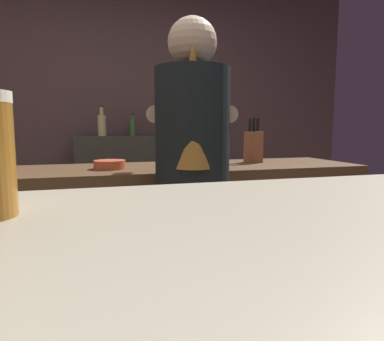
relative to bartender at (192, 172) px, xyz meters
name	(u,v)px	position (x,y,z in m)	size (l,w,h in m)	color
wall_back	(108,107)	(-0.26, 2.07, 0.40)	(5.20, 0.10, 2.70)	brown
prep_counter	(186,241)	(0.09, 0.46, -0.49)	(2.10, 0.60, 0.93)	brown
back_shelf	(131,192)	(-0.09, 1.79, -0.41)	(1.00, 0.36, 1.08)	#3E3E38
bartender	(192,172)	(0.00, 0.00, 0.00)	(0.49, 0.55, 1.64)	#353132
knife_block	(253,146)	(0.57, 0.53, 0.09)	(0.10, 0.08, 0.29)	#955938
mixing_bowl	(110,165)	(-0.35, 0.43, 0.00)	(0.17, 0.17, 0.05)	#CF5936
chefs_knife	(218,165)	(0.28, 0.41, -0.02)	(0.24, 0.03, 0.01)	silver
bottle_soy	(133,127)	(-0.05, 1.87, 0.21)	(0.06, 0.06, 0.21)	#428739
bottle_vinegar	(169,125)	(0.27, 1.70, 0.22)	(0.06, 0.06, 0.25)	red
bottle_olive_oil	(102,124)	(-0.34, 1.69, 0.23)	(0.07, 0.07, 0.27)	#CED180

